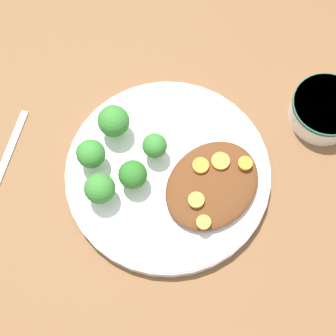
{
  "coord_description": "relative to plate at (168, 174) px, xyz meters",
  "views": [
    {
      "loc": [
        -0.2,
        -0.18,
        0.73
      ],
      "look_at": [
        0.0,
        0.0,
        0.03
      ],
      "focal_mm": 60.0,
      "sensor_mm": 36.0,
      "label": 1
    }
  ],
  "objects": [
    {
      "name": "ground_plane",
      "position": [
        0.0,
        0.0,
        -0.01
      ],
      "size": [
        4.0,
        4.0,
        0.0
      ],
      "primitive_type": "plane",
      "color": "brown"
    },
    {
      "name": "broccoli_floret_0",
      "position": [
        -0.01,
        0.09,
        0.04
      ],
      "size": [
        0.04,
        0.04,
        0.06
      ],
      "color": "#7FA85B",
      "rests_on": "plate"
    },
    {
      "name": "carrot_slice_4",
      "position": [
        -0.03,
        -0.09,
        0.03
      ],
      "size": [
        0.02,
        0.02,
        0.0
      ],
      "primitive_type": "cylinder",
      "color": "orange",
      "rests_on": "stew_mound"
    },
    {
      "name": "broccoli_floret_3",
      "position": [
        -0.08,
        0.04,
        0.04
      ],
      "size": [
        0.04,
        0.04,
        0.05
      ],
      "color": "#759E51",
      "rests_on": "plate"
    },
    {
      "name": "broccoli_floret_2",
      "position": [
        0.01,
        0.03,
        0.04
      ],
      "size": [
        0.03,
        0.03,
        0.05
      ],
      "color": "#759E51",
      "rests_on": "plate"
    },
    {
      "name": "broccoli_floret_1",
      "position": [
        -0.04,
        0.02,
        0.04
      ],
      "size": [
        0.04,
        0.04,
        0.05
      ],
      "color": "#759E51",
      "rests_on": "plate"
    },
    {
      "name": "dip_bowl",
      "position": [
        0.22,
        -0.1,
        0.01
      ],
      "size": [
        0.1,
        0.1,
        0.04
      ],
      "color": "white",
      "rests_on": "ground_plane"
    },
    {
      "name": "plate",
      "position": [
        0.0,
        0.0,
        0.0
      ],
      "size": [
        0.28,
        0.28,
        0.02
      ],
      "color": "white",
      "rests_on": "ground_plane"
    },
    {
      "name": "carrot_slice_3",
      "position": [
        0.05,
        -0.05,
        0.03
      ],
      "size": [
        0.02,
        0.02,
        0.01
      ],
      "primitive_type": "cylinder",
      "color": "orange",
      "rests_on": "stew_mound"
    },
    {
      "name": "broccoli_floret_4",
      "position": [
        -0.06,
        0.08,
        0.04
      ],
      "size": [
        0.04,
        0.04,
        0.05
      ],
      "color": "#759E51",
      "rests_on": "plate"
    },
    {
      "name": "stew_mound",
      "position": [
        0.02,
        -0.06,
        0.02
      ],
      "size": [
        0.14,
        0.11,
        0.02
      ],
      "primitive_type": "ellipsoid",
      "color": "#5B3319",
      "rests_on": "plate"
    },
    {
      "name": "carrot_slice_1",
      "position": [
        0.07,
        -0.07,
        0.03
      ],
      "size": [
        0.02,
        0.02,
        0.01
      ],
      "primitive_type": "cylinder",
      "color": "orange",
      "rests_on": "stew_mound"
    },
    {
      "name": "carrot_slice_2",
      "position": [
        -0.01,
        -0.06,
        0.03
      ],
      "size": [
        0.02,
        0.02,
        0.01
      ],
      "primitive_type": "cylinder",
      "color": "orange",
      "rests_on": "stew_mound"
    },
    {
      "name": "carrot_slice_0",
      "position": [
        0.03,
        -0.03,
        0.03
      ],
      "size": [
        0.02,
        0.02,
        0.01
      ],
      "primitive_type": "cylinder",
      "color": "orange",
      "rests_on": "stew_mound"
    }
  ]
}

